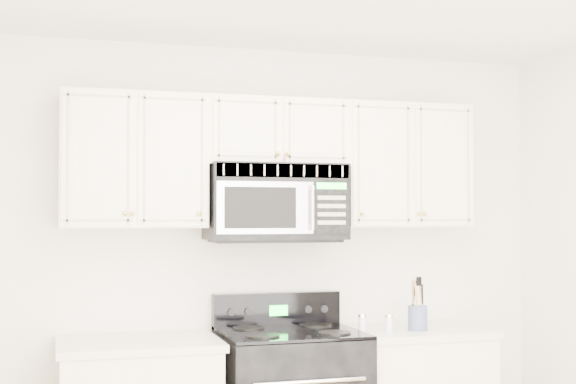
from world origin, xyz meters
name	(u,v)px	position (x,y,z in m)	size (l,w,h in m)	color
room	(380,288)	(0.00, 0.00, 1.30)	(3.51, 3.51, 2.61)	#987B52
upper_cabinets	(274,157)	(0.00, 1.58, 1.93)	(2.44, 0.37, 0.75)	white
microwave	(275,202)	(-0.01, 1.55, 1.67)	(0.79, 0.45, 0.44)	black
utensil_crock	(418,317)	(0.80, 1.33, 1.00)	(0.11, 0.11, 0.31)	#4B5688
shaker_salt	(362,323)	(0.45, 1.33, 0.97)	(0.04, 0.04, 0.11)	silver
shaker_pepper	(389,324)	(0.59, 1.27, 0.97)	(0.05, 0.05, 0.11)	silver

